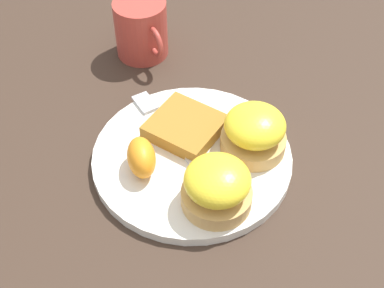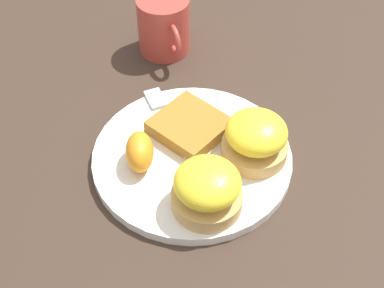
% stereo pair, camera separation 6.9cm
% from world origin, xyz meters
% --- Properties ---
extents(ground_plane, '(1.10, 1.10, 0.00)m').
position_xyz_m(ground_plane, '(0.00, 0.00, 0.00)').
color(ground_plane, '#38281E').
extents(plate, '(0.26, 0.26, 0.01)m').
position_xyz_m(plate, '(0.00, 0.00, 0.01)').
color(plate, silver).
rests_on(plate, ground_plane).
extents(sandwich_benedict_left, '(0.09, 0.09, 0.06)m').
position_xyz_m(sandwich_benedict_left, '(0.08, -0.01, 0.04)').
color(sandwich_benedict_left, tan).
rests_on(sandwich_benedict_left, plate).
extents(sandwich_benedict_right, '(0.09, 0.09, 0.06)m').
position_xyz_m(sandwich_benedict_right, '(0.03, 0.08, 0.04)').
color(sandwich_benedict_right, tan).
rests_on(sandwich_benedict_right, plate).
extents(hashbrown_patty, '(0.12, 0.12, 0.02)m').
position_xyz_m(hashbrown_patty, '(-0.04, 0.01, 0.02)').
color(hashbrown_patty, olive).
rests_on(hashbrown_patty, plate).
extents(orange_wedge, '(0.07, 0.05, 0.04)m').
position_xyz_m(orange_wedge, '(-0.01, -0.07, 0.04)').
color(orange_wedge, orange).
rests_on(orange_wedge, plate).
extents(fork, '(0.19, 0.02, 0.00)m').
position_xyz_m(fork, '(-0.05, -0.01, 0.02)').
color(fork, silver).
rests_on(fork, plate).
extents(cup, '(0.11, 0.08, 0.09)m').
position_xyz_m(cup, '(-0.24, 0.05, 0.05)').
color(cup, '#B23D33').
rests_on(cup, ground_plane).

